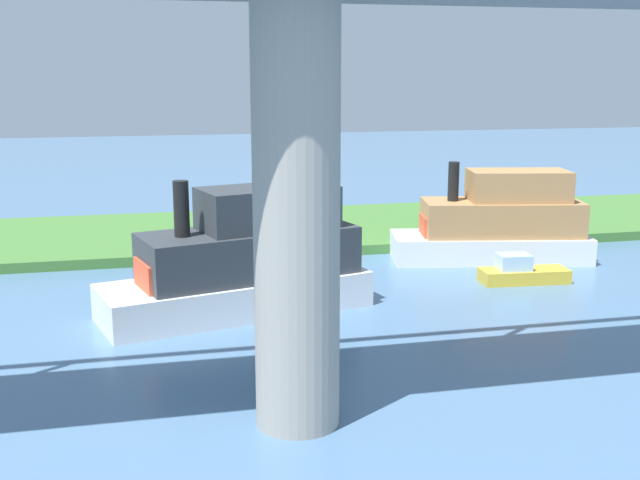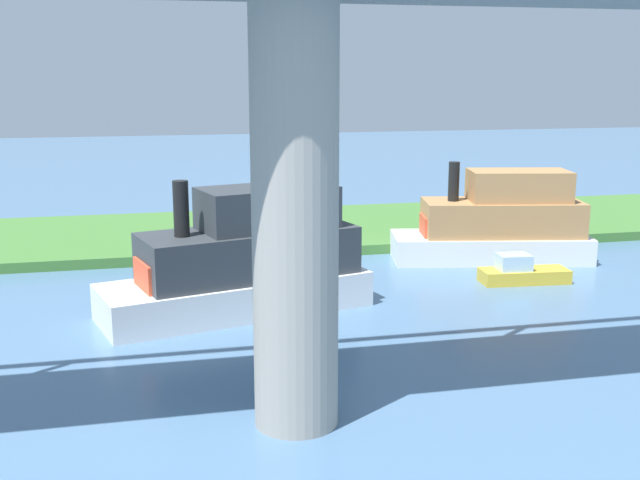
% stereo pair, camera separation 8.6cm
% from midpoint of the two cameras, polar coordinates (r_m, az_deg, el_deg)
% --- Properties ---
extents(ground_plane, '(160.00, 160.00, 0.00)m').
position_cam_midpoint_polar(ground_plane, '(38.82, -0.85, -1.33)').
color(ground_plane, '#4C7093').
extents(grassy_bank, '(80.00, 12.00, 0.50)m').
position_cam_midpoint_polar(grassy_bank, '(44.51, -2.45, 0.74)').
color(grassy_bank, '#427533').
rests_on(grassy_bank, ground).
extents(bridge_pylon, '(2.20, 2.20, 10.85)m').
position_cam_midpoint_polar(bridge_pylon, '(19.50, -1.71, 1.40)').
color(bridge_pylon, '#9E998E').
rests_on(bridge_pylon, ground).
extents(person_on_bank, '(0.50, 0.50, 1.39)m').
position_cam_midpoint_polar(person_on_bank, '(40.71, -6.76, 0.95)').
color(person_on_bank, '#2D334C').
rests_on(person_on_bank, grassy_bank).
extents(mooring_post, '(0.20, 0.20, 0.99)m').
position_cam_midpoint_polar(mooring_post, '(39.55, -1.63, 0.39)').
color(mooring_post, brown).
rests_on(mooring_post, grassy_bank).
extents(riverboat_paddlewheel, '(9.94, 5.01, 4.86)m').
position_cam_midpoint_polar(riverboat_paddlewheel, '(39.07, 12.94, 1.14)').
color(riverboat_paddlewheel, white).
rests_on(riverboat_paddlewheel, ground).
extents(motorboat_red, '(10.80, 5.95, 5.25)m').
position_cam_midpoint_polar(motorboat_red, '(29.98, -5.49, -1.63)').
color(motorboat_red, white).
rests_on(motorboat_red, ground).
extents(pontoon_yellow, '(3.96, 1.69, 1.29)m').
position_cam_midpoint_polar(pontoon_yellow, '(35.39, 14.60, -2.30)').
color(pontoon_yellow, gold).
rests_on(pontoon_yellow, ground).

